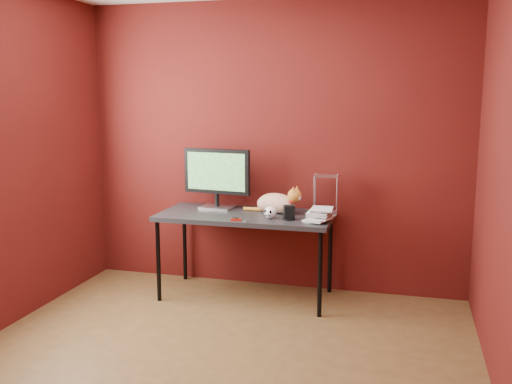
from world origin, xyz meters
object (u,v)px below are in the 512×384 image
(skull_mug, at_px, (270,212))
(book_stack, at_px, (311,149))
(monitor, at_px, (217,176))
(cat, at_px, (277,203))
(desk, at_px, (246,219))
(speaker, at_px, (289,213))

(skull_mug, distance_m, book_stack, 0.63)
(monitor, bearing_deg, cat, 1.96)
(monitor, xyz_separation_m, cat, (0.56, -0.04, -0.21))
(desk, bearing_deg, monitor, 155.39)
(skull_mug, relative_size, speaker, 0.91)
(monitor, height_order, skull_mug, monitor)
(desk, xyz_separation_m, skull_mug, (0.25, -0.14, 0.10))
(desk, distance_m, monitor, 0.49)
(desk, relative_size, cat, 2.79)
(desk, bearing_deg, speaker, -18.37)
(cat, height_order, speaker, cat)
(speaker, xyz_separation_m, book_stack, (0.17, 0.04, 0.53))
(cat, distance_m, book_stack, 0.63)
(skull_mug, bearing_deg, desk, 164.61)
(cat, bearing_deg, skull_mug, -68.64)
(desk, distance_m, cat, 0.31)
(cat, relative_size, book_stack, 0.46)
(cat, relative_size, speaker, 4.50)
(desk, relative_size, speaker, 12.53)
(cat, bearing_deg, book_stack, -9.50)
(desk, height_order, skull_mug, skull_mug)
(skull_mug, xyz_separation_m, book_stack, (0.33, 0.04, 0.53))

